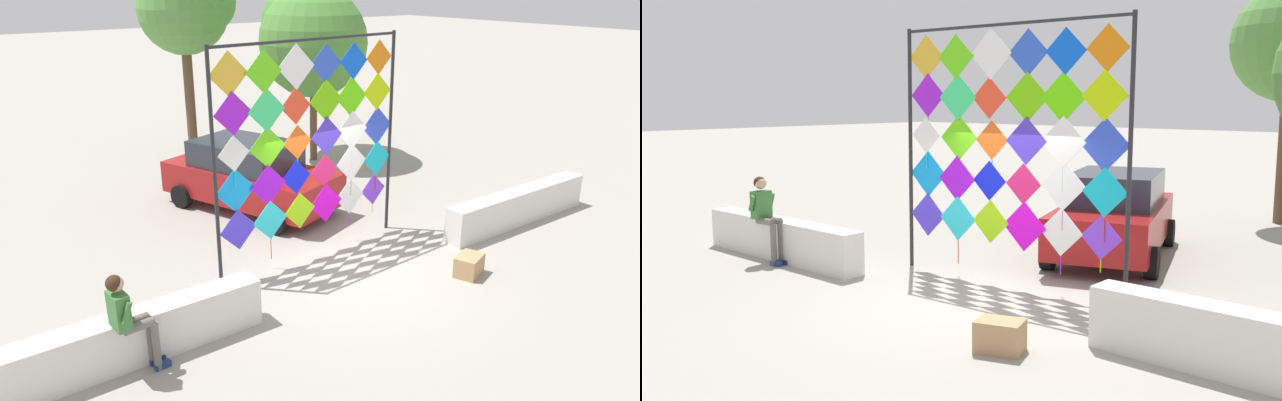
% 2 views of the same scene
% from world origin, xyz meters
% --- Properties ---
extents(ground, '(120.00, 120.00, 0.00)m').
position_xyz_m(ground, '(0.00, 0.00, 0.00)').
color(ground, '#9E998E').
extents(plaza_ledge_left, '(4.34, 0.45, 0.78)m').
position_xyz_m(plaza_ledge_left, '(-4.55, -0.22, 0.39)').
color(plaza_ledge_left, silver).
rests_on(plaza_ledge_left, ground).
extents(plaza_ledge_right, '(4.34, 0.45, 0.78)m').
position_xyz_m(plaza_ledge_right, '(4.55, -0.22, 0.39)').
color(plaza_ledge_right, silver).
rests_on(plaza_ledge_right, ground).
extents(kite_display_rack, '(4.32, 0.30, 4.29)m').
position_xyz_m(kite_display_rack, '(-0.19, 1.20, 2.48)').
color(kite_display_rack, '#232328').
rests_on(kite_display_rack, ground).
extents(seated_vendor, '(0.75, 0.53, 1.63)m').
position_xyz_m(seated_vendor, '(-4.51, -0.56, 0.97)').
color(seated_vendor, '#666056').
rests_on(seated_vendor, ground).
extents(parked_car, '(3.13, 4.62, 1.65)m').
position_xyz_m(parked_car, '(0.13, 4.21, 0.84)').
color(parked_car, maroon).
rests_on(parked_car, ground).
extents(cardboard_box_large, '(0.68, 0.57, 0.39)m').
position_xyz_m(cardboard_box_large, '(1.65, -1.30, 0.20)').
color(cardboard_box_large, tan).
rests_on(cardboard_box_large, ground).
extents(tree_palm_like, '(2.97, 2.83, 5.81)m').
position_xyz_m(tree_palm_like, '(1.57, 10.16, 4.40)').
color(tree_palm_like, brown).
rests_on(tree_palm_like, ground).
extents(tree_broadleaf, '(3.22, 3.69, 5.29)m').
position_xyz_m(tree_broadleaf, '(3.88, 6.94, 3.71)').
color(tree_broadleaf, brown).
rests_on(tree_broadleaf, ground).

